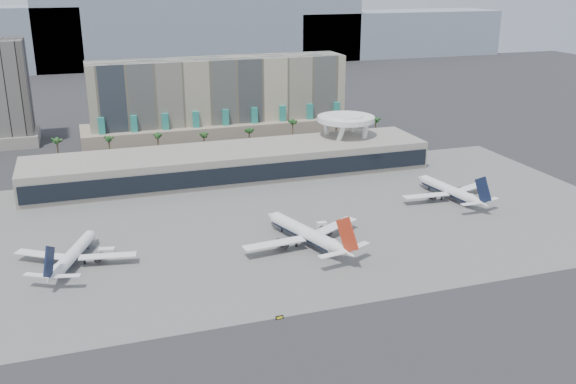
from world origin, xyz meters
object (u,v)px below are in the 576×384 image
object	(u,v)px
service_vehicle_a	(107,252)
taxiway_sign	(279,317)
airliner_right	(450,191)
airliner_centre	(307,233)
service_vehicle_b	(322,224)
airliner_left	(73,254)

from	to	relation	value
service_vehicle_a	taxiway_sign	size ratio (longest dim) A/B	2.39
airliner_right	taxiway_sign	world-z (taller)	airliner_right
airliner_centre	service_vehicle_b	distance (m)	16.83
airliner_centre	service_vehicle_b	xyz separation A→B (m)	(10.22, 13.00, -3.13)
airliner_right	taxiway_sign	size ratio (longest dim) A/B	19.87
airliner_left	service_vehicle_b	world-z (taller)	airliner_left
airliner_left	airliner_centre	world-z (taller)	airliner_centre
service_vehicle_a	service_vehicle_b	distance (m)	71.51
service_vehicle_a	service_vehicle_b	size ratio (longest dim) A/B	1.48
service_vehicle_b	taxiway_sign	world-z (taller)	service_vehicle_b
airliner_right	airliner_centre	bearing A→B (deg)	-169.01
airliner_left	service_vehicle_a	distance (m)	10.56
airliner_right	service_vehicle_a	distance (m)	128.87
airliner_left	service_vehicle_a	xyz separation A→B (m)	(9.70, 3.56, -2.14)
airliner_left	service_vehicle_b	bearing A→B (deg)	24.99
airliner_left	taxiway_sign	bearing A→B (deg)	-23.98
airliner_centre	taxiway_sign	world-z (taller)	airliner_centre
service_vehicle_a	airliner_right	bearing A→B (deg)	17.16
airliner_centre	airliner_right	distance (m)	71.10
airliner_right	service_vehicle_b	world-z (taller)	airliner_right
airliner_centre	airliner_right	size ratio (longest dim) A/B	1.08
airliner_right	service_vehicle_b	distance (m)	57.87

